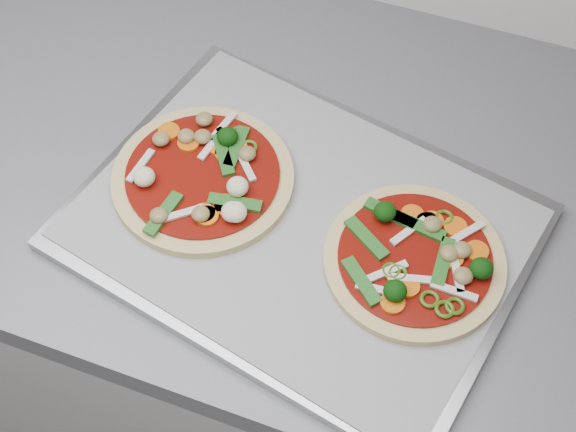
% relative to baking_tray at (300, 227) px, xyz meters
% --- Properties ---
extents(base_cabinet, '(3.60, 0.60, 0.86)m').
position_rel_baking_tray_xyz_m(base_cabinet, '(-0.25, 0.08, -0.48)').
color(base_cabinet, beige).
rests_on(base_cabinet, ground).
extents(countertop, '(3.60, 0.60, 0.04)m').
position_rel_baking_tray_xyz_m(countertop, '(-0.25, 0.08, -0.03)').
color(countertop, slate).
rests_on(countertop, base_cabinet).
extents(baking_tray, '(0.53, 0.43, 0.02)m').
position_rel_baking_tray_xyz_m(baking_tray, '(0.00, 0.00, 0.00)').
color(baking_tray, gray).
rests_on(baking_tray, countertop).
extents(parchment, '(0.51, 0.42, 0.00)m').
position_rel_baking_tray_xyz_m(parchment, '(-0.00, 0.00, 0.01)').
color(parchment, '#939397').
rests_on(parchment, baking_tray).
extents(pizza_left, '(0.24, 0.24, 0.03)m').
position_rel_baking_tray_xyz_m(pizza_left, '(-0.12, 0.01, 0.02)').
color(pizza_left, tan).
rests_on(pizza_left, parchment).
extents(pizza_right, '(0.22, 0.22, 0.03)m').
position_rel_baking_tray_xyz_m(pizza_right, '(0.13, -0.01, 0.02)').
color(pizza_right, tan).
rests_on(pizza_right, parchment).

